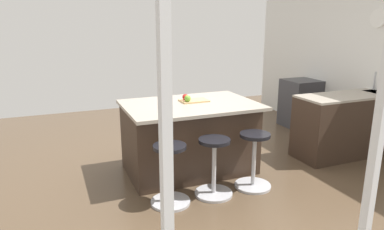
{
  "coord_description": "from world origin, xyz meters",
  "views": [
    {
      "loc": [
        1.8,
        4.23,
        1.95
      ],
      "look_at": [
        0.16,
        0.21,
        0.79
      ],
      "focal_mm": 32.97,
      "sensor_mm": 36.0,
      "label": 1
    }
  ],
  "objects_px": {
    "kitchen_island": "(189,137)",
    "apple_green": "(188,98)",
    "stool_middle": "(214,169)",
    "stool_by_window": "(254,162)",
    "cutting_board": "(194,101)",
    "apple_red": "(185,97)",
    "stool_near_camera": "(170,176)",
    "oven_range": "(300,103)"
  },
  "relations": [
    {
      "from": "stool_by_window",
      "to": "stool_middle",
      "type": "relative_size",
      "value": 1.0
    },
    {
      "from": "stool_near_camera",
      "to": "apple_green",
      "type": "height_order",
      "value": "apple_green"
    },
    {
      "from": "apple_green",
      "to": "apple_red",
      "type": "bearing_deg",
      "value": -94.15
    },
    {
      "from": "apple_red",
      "to": "stool_by_window",
      "type": "bearing_deg",
      "value": 123.03
    },
    {
      "from": "kitchen_island",
      "to": "stool_near_camera",
      "type": "relative_size",
      "value": 2.47
    },
    {
      "from": "cutting_board",
      "to": "apple_green",
      "type": "xyz_separation_m",
      "value": [
        0.12,
        0.06,
        0.05
      ]
    },
    {
      "from": "stool_middle",
      "to": "stool_by_window",
      "type": "bearing_deg",
      "value": 180.0
    },
    {
      "from": "stool_by_window",
      "to": "apple_green",
      "type": "xyz_separation_m",
      "value": [
        0.56,
        -0.75,
        0.67
      ]
    },
    {
      "from": "stool_by_window",
      "to": "oven_range",
      "type": "bearing_deg",
      "value": -139.13
    },
    {
      "from": "kitchen_island",
      "to": "stool_middle",
      "type": "xyz_separation_m",
      "value": [
        0.0,
        0.76,
        -0.15
      ]
    },
    {
      "from": "stool_by_window",
      "to": "apple_green",
      "type": "height_order",
      "value": "apple_green"
    },
    {
      "from": "stool_by_window",
      "to": "stool_middle",
      "type": "xyz_separation_m",
      "value": [
        0.53,
        0.0,
        0.0
      ]
    },
    {
      "from": "kitchen_island",
      "to": "apple_red",
      "type": "bearing_deg",
      "value": -76.04
    },
    {
      "from": "cutting_board",
      "to": "apple_green",
      "type": "height_order",
      "value": "apple_green"
    },
    {
      "from": "oven_range",
      "to": "stool_by_window",
      "type": "distance_m",
      "value": 2.91
    },
    {
      "from": "apple_red",
      "to": "kitchen_island",
      "type": "bearing_deg",
      "value": 103.96
    },
    {
      "from": "oven_range",
      "to": "stool_middle",
      "type": "distance_m",
      "value": 3.33
    },
    {
      "from": "stool_middle",
      "to": "apple_green",
      "type": "height_order",
      "value": "apple_green"
    },
    {
      "from": "apple_red",
      "to": "stool_middle",
      "type": "bearing_deg",
      "value": 91.38
    },
    {
      "from": "kitchen_island",
      "to": "apple_red",
      "type": "distance_m",
      "value": 0.53
    },
    {
      "from": "stool_middle",
      "to": "cutting_board",
      "type": "relative_size",
      "value": 1.89
    },
    {
      "from": "stool_near_camera",
      "to": "apple_green",
      "type": "bearing_deg",
      "value": -123.78
    },
    {
      "from": "stool_middle",
      "to": "stool_near_camera",
      "type": "bearing_deg",
      "value": 0.0
    },
    {
      "from": "oven_range",
      "to": "cutting_board",
      "type": "distance_m",
      "value": 2.9
    },
    {
      "from": "stool_near_camera",
      "to": "cutting_board",
      "type": "bearing_deg",
      "value": -127.29
    },
    {
      "from": "stool_near_camera",
      "to": "cutting_board",
      "type": "relative_size",
      "value": 1.89
    },
    {
      "from": "apple_red",
      "to": "apple_green",
      "type": "xyz_separation_m",
      "value": [
        0.01,
        0.09,
        0.0
      ]
    },
    {
      "from": "cutting_board",
      "to": "stool_by_window",
      "type": "bearing_deg",
      "value": 118.46
    },
    {
      "from": "oven_range",
      "to": "apple_red",
      "type": "bearing_deg",
      "value": 21.1
    },
    {
      "from": "stool_middle",
      "to": "stool_near_camera",
      "type": "relative_size",
      "value": 1.0
    },
    {
      "from": "kitchen_island",
      "to": "apple_green",
      "type": "xyz_separation_m",
      "value": [
        0.03,
        0.01,
        0.52
      ]
    },
    {
      "from": "stool_middle",
      "to": "cutting_board",
      "type": "bearing_deg",
      "value": -96.26
    },
    {
      "from": "stool_by_window",
      "to": "apple_green",
      "type": "distance_m",
      "value": 1.15
    },
    {
      "from": "stool_middle",
      "to": "cutting_board",
      "type": "distance_m",
      "value": 1.03
    },
    {
      "from": "stool_middle",
      "to": "apple_red",
      "type": "distance_m",
      "value": 1.08
    },
    {
      "from": "apple_green",
      "to": "stool_middle",
      "type": "bearing_deg",
      "value": 92.07
    },
    {
      "from": "stool_middle",
      "to": "apple_red",
      "type": "height_order",
      "value": "apple_red"
    },
    {
      "from": "oven_range",
      "to": "cutting_board",
      "type": "height_order",
      "value": "cutting_board"
    },
    {
      "from": "kitchen_island",
      "to": "stool_middle",
      "type": "bearing_deg",
      "value": 90.0
    },
    {
      "from": "kitchen_island",
      "to": "stool_by_window",
      "type": "xyz_separation_m",
      "value": [
        -0.53,
        0.76,
        -0.15
      ]
    },
    {
      "from": "kitchen_island",
      "to": "apple_green",
      "type": "relative_size",
      "value": 20.31
    },
    {
      "from": "stool_by_window",
      "to": "cutting_board",
      "type": "bearing_deg",
      "value": -61.54
    }
  ]
}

